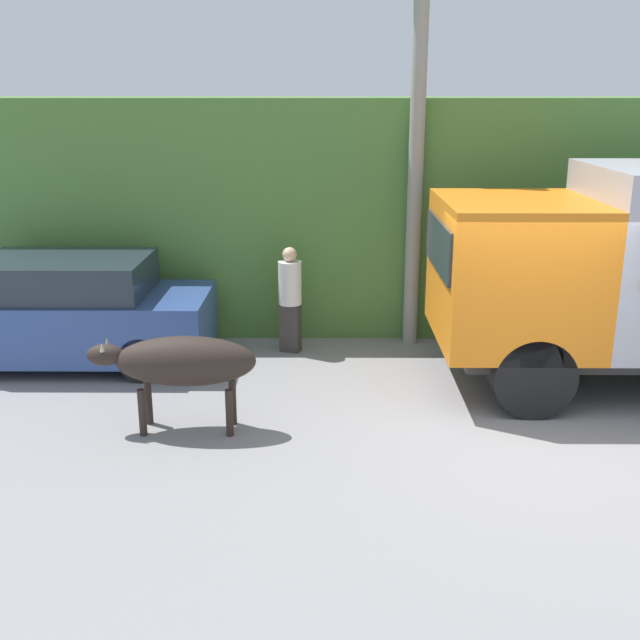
{
  "coord_description": "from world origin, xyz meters",
  "views": [
    {
      "loc": [
        -2.44,
        -8.29,
        3.93
      ],
      "look_at": [
        -2.5,
        0.77,
        1.17
      ],
      "focal_mm": 42.0,
      "sensor_mm": 36.0,
      "label": 1
    }
  ],
  "objects_px": {
    "pedestrian_on_hill": "(290,295)",
    "brown_cow": "(182,362)",
    "utility_pole": "(417,141)",
    "parked_suv": "(62,313)"
  },
  "relations": [
    {
      "from": "brown_cow",
      "to": "pedestrian_on_hill",
      "type": "xyz_separation_m",
      "value": [
        1.15,
        2.91,
        0.04
      ]
    },
    {
      "from": "brown_cow",
      "to": "parked_suv",
      "type": "height_order",
      "value": "parked_suv"
    },
    {
      "from": "pedestrian_on_hill",
      "to": "brown_cow",
      "type": "bearing_deg",
      "value": 86.39
    },
    {
      "from": "brown_cow",
      "to": "utility_pole",
      "type": "xyz_separation_m",
      "value": [
        3.09,
        3.37,
        2.35
      ]
    },
    {
      "from": "parked_suv",
      "to": "brown_cow",
      "type": "bearing_deg",
      "value": -49.48
    },
    {
      "from": "parked_suv",
      "to": "pedestrian_on_hill",
      "type": "relative_size",
      "value": 2.64
    },
    {
      "from": "brown_cow",
      "to": "pedestrian_on_hill",
      "type": "distance_m",
      "value": 3.13
    },
    {
      "from": "brown_cow",
      "to": "utility_pole",
      "type": "relative_size",
      "value": 0.32
    },
    {
      "from": "parked_suv",
      "to": "utility_pole",
      "type": "relative_size",
      "value": 0.71
    },
    {
      "from": "brown_cow",
      "to": "utility_pole",
      "type": "height_order",
      "value": "utility_pole"
    }
  ]
}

